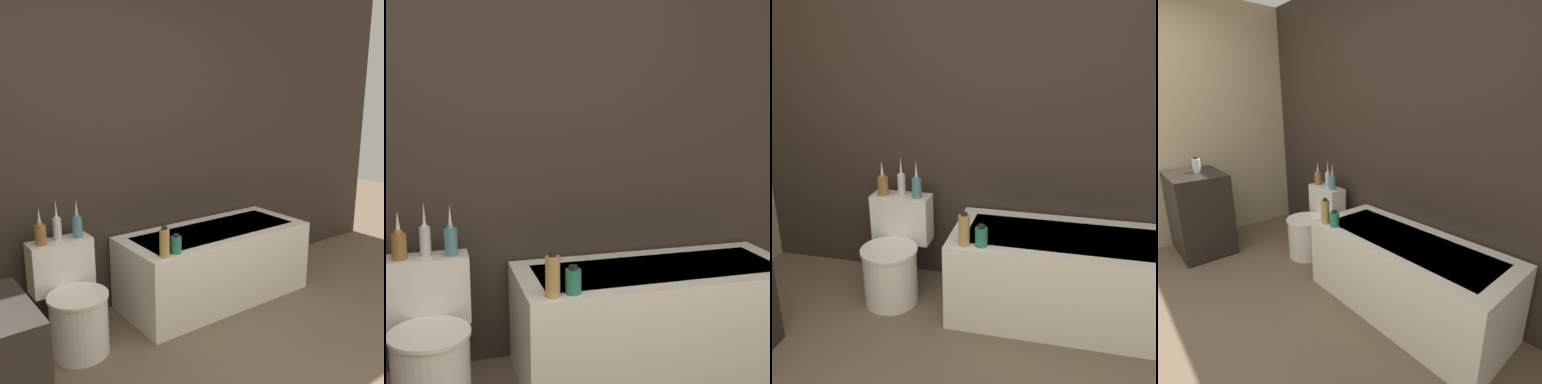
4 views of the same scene
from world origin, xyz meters
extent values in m
cube|color=#332821|center=(0.00, 2.06, 1.30)|extent=(6.40, 0.06, 2.60)
cube|color=white|center=(0.77, 1.68, 0.29)|extent=(1.52, 0.65, 0.58)
cube|color=#B7BCC6|center=(0.77, 1.68, 0.57)|extent=(1.32, 0.45, 0.01)
cylinder|color=white|center=(-0.42, 1.58, 0.19)|extent=(0.37, 0.37, 0.39)
cylinder|color=white|center=(-0.42, 1.58, 0.40)|extent=(0.39, 0.39, 0.02)
cube|color=white|center=(-0.42, 1.85, 0.52)|extent=(0.42, 0.17, 0.35)
cylinder|color=olive|center=(-0.54, 1.83, 0.76)|extent=(0.07, 0.07, 0.13)
sphere|color=olive|center=(-0.54, 1.83, 0.82)|extent=(0.05, 0.05, 0.05)
cone|color=beige|center=(-0.54, 1.83, 0.88)|extent=(0.03, 0.03, 0.12)
cylinder|color=silver|center=(-0.42, 1.87, 0.76)|extent=(0.06, 0.06, 0.15)
sphere|color=silver|center=(-0.42, 1.87, 0.84)|extent=(0.04, 0.04, 0.04)
cone|color=beige|center=(-0.42, 1.87, 0.90)|extent=(0.02, 0.02, 0.13)
cylinder|color=teal|center=(-0.29, 1.83, 0.76)|extent=(0.07, 0.07, 0.14)
sphere|color=teal|center=(-0.29, 1.83, 0.83)|extent=(0.04, 0.04, 0.04)
cone|color=beige|center=(-0.29, 1.83, 0.89)|extent=(0.02, 0.02, 0.12)
cylinder|color=tan|center=(0.14, 1.42, 0.67)|extent=(0.07, 0.07, 0.19)
cylinder|color=black|center=(0.14, 1.42, 0.78)|extent=(0.04, 0.04, 0.02)
cylinder|color=#267259|center=(0.24, 1.44, 0.63)|extent=(0.07, 0.07, 0.12)
cylinder|color=black|center=(0.24, 1.44, 0.70)|extent=(0.04, 0.04, 0.02)
camera|label=1|loc=(-1.38, -0.94, 1.68)|focal=42.00mm
camera|label=2|loc=(-0.39, -0.85, 1.49)|focal=50.00mm
camera|label=3|loc=(0.69, -0.92, 1.82)|focal=42.00mm
camera|label=4|loc=(2.01, 0.08, 1.54)|focal=28.00mm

